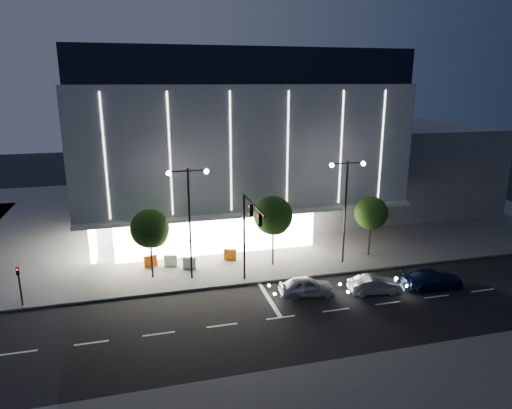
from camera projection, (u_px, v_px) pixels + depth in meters
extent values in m
plane|color=black|center=(246.00, 311.00, 31.36)|extent=(160.00, 160.00, 0.00)
cube|color=#474747|center=(240.00, 211.00, 54.96)|extent=(70.00, 40.00, 0.15)
cube|color=#4C4C51|center=(223.00, 197.00, 53.97)|extent=(28.00, 21.00, 4.00)
cube|color=gray|center=(225.00, 135.00, 50.13)|extent=(30.00, 25.00, 11.00)
cube|color=black|center=(224.00, 69.00, 48.29)|extent=(29.40, 24.50, 3.00)
cube|color=white|center=(218.00, 234.00, 40.82)|extent=(18.00, 0.40, 3.60)
cube|color=white|center=(96.00, 226.00, 43.11)|extent=(0.40, 10.00, 3.60)
cube|color=gray|center=(253.00, 212.00, 40.07)|extent=(30.00, 2.00, 0.30)
cube|color=white|center=(254.00, 152.00, 38.45)|extent=(24.00, 0.06, 10.00)
cube|color=#4C4C51|center=(398.00, 163.00, 58.83)|extent=(16.00, 20.00, 10.00)
cylinder|color=black|center=(244.00, 239.00, 35.17)|extent=(0.18, 0.18, 7.00)
cylinder|color=black|center=(253.00, 205.00, 31.54)|extent=(0.14, 5.80, 0.14)
cube|color=black|center=(251.00, 210.00, 32.35)|extent=(0.28, 0.18, 0.85)
cube|color=black|center=(260.00, 220.00, 30.11)|extent=(0.28, 0.18, 0.85)
sphere|color=#FF0C0C|center=(249.00, 206.00, 32.24)|extent=(0.14, 0.14, 0.14)
cylinder|color=black|center=(190.00, 226.00, 35.04)|extent=(0.16, 0.16, 9.00)
cylinder|color=black|center=(178.00, 171.00, 33.74)|extent=(1.40, 0.10, 0.10)
cylinder|color=black|center=(197.00, 170.00, 34.08)|extent=(1.40, 0.10, 0.10)
sphere|color=white|center=(169.00, 173.00, 33.59)|extent=(0.36, 0.36, 0.36)
sphere|color=white|center=(206.00, 171.00, 34.28)|extent=(0.36, 0.36, 0.36)
cylinder|color=black|center=(345.00, 214.00, 38.24)|extent=(0.16, 0.16, 9.00)
cylinder|color=black|center=(340.00, 164.00, 36.93)|extent=(1.40, 0.10, 0.10)
cylinder|color=black|center=(356.00, 163.00, 37.28)|extent=(1.40, 0.10, 0.10)
sphere|color=white|center=(332.00, 165.00, 36.79)|extent=(0.36, 0.36, 0.36)
sphere|color=white|center=(363.00, 164.00, 37.48)|extent=(0.36, 0.36, 0.36)
cylinder|color=black|center=(20.00, 287.00, 31.48)|extent=(0.12, 0.12, 3.00)
cube|color=black|center=(18.00, 271.00, 31.16)|extent=(0.22, 0.16, 0.55)
sphere|color=#FF0C0C|center=(17.00, 270.00, 31.02)|extent=(0.10, 0.10, 0.10)
cylinder|color=black|center=(152.00, 257.00, 35.92)|extent=(0.16, 0.16, 3.78)
sphere|color=#18350E|center=(150.00, 229.00, 35.31)|extent=(3.02, 3.02, 3.02)
sphere|color=#18350E|center=(154.00, 234.00, 35.71)|extent=(2.16, 2.16, 2.16)
sphere|color=#18350E|center=(147.00, 233.00, 35.19)|extent=(1.94, 1.94, 1.94)
cylinder|color=black|center=(273.00, 244.00, 38.34)|extent=(0.16, 0.16, 4.06)
sphere|color=#18350E|center=(273.00, 215.00, 37.69)|extent=(3.25, 3.25, 3.25)
sphere|color=#18350E|center=(276.00, 221.00, 38.10)|extent=(2.32, 2.32, 2.32)
sphere|color=#18350E|center=(271.00, 220.00, 37.58)|extent=(2.09, 2.09, 2.09)
cylinder|color=black|center=(370.00, 237.00, 40.61)|extent=(0.16, 0.16, 3.64)
sphere|color=#18350E|center=(371.00, 213.00, 40.02)|extent=(2.91, 2.91, 2.91)
sphere|color=#18350E|center=(373.00, 218.00, 40.42)|extent=(2.08, 2.08, 2.08)
sphere|color=#18350E|center=(369.00, 217.00, 39.90)|extent=(1.87, 1.87, 1.87)
imported|color=#A9AAB0|center=(307.00, 286.00, 33.47)|extent=(4.26, 2.03, 1.41)
imported|color=#B2B5BA|center=(375.00, 285.00, 33.81)|extent=(4.12, 1.88, 1.31)
imported|color=#121E45|center=(432.00, 279.00, 34.72)|extent=(4.84, 2.07, 1.39)
cube|color=#E74E0C|center=(151.00, 261.00, 38.26)|extent=(1.13, 0.48, 1.00)
cube|color=white|center=(171.00, 261.00, 38.39)|extent=(1.13, 0.48, 1.00)
cube|color=#CD6D0B|center=(230.00, 255.00, 39.70)|extent=(1.12, 0.59, 1.00)
cube|color=silver|center=(189.00, 263.00, 37.87)|extent=(1.12, 0.60, 1.00)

